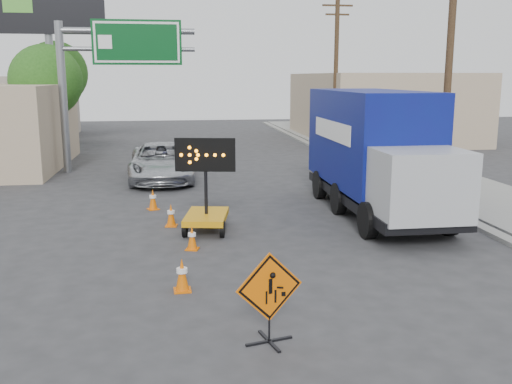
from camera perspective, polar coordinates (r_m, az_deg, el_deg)
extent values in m
plane|color=#2D2D30|center=(10.31, 1.75, -13.63)|extent=(100.00, 100.00, 0.00)
cube|color=gray|center=(26.12, 11.55, 1.72)|extent=(0.40, 60.00, 0.12)
cube|color=gray|center=(26.99, 16.15, 1.84)|extent=(4.00, 60.00, 0.15)
cube|color=tan|center=(41.90, 12.21, 8.36)|extent=(10.00, 14.00, 4.60)
cylinder|color=slate|center=(27.63, -18.72, 8.84)|extent=(0.36, 0.36, 6.80)
cylinder|color=slate|center=(27.33, -12.71, 15.44)|extent=(6.00, 0.28, 0.28)
cylinder|color=slate|center=(27.28, -12.63, 13.77)|extent=(6.00, 0.20, 0.20)
cube|color=#053E15|center=(27.15, -11.81, 14.45)|extent=(4.00, 0.10, 2.00)
cube|color=silver|center=(27.08, -11.82, 14.45)|extent=(3.80, 0.01, 1.80)
cylinder|color=slate|center=(35.85, -19.79, 11.00)|extent=(0.44, 0.44, 9.00)
cube|color=silver|center=(35.88, -19.94, 17.08)|extent=(6.00, 0.25, 3.00)
cube|color=black|center=(35.73, -19.99, 17.11)|extent=(6.10, 0.04, 3.10)
cylinder|color=#45301D|center=(21.49, 18.69, 11.21)|extent=(0.26, 0.26, 9.00)
cylinder|color=#45301D|center=(34.57, 7.98, 11.56)|extent=(0.26, 0.26, 9.00)
cube|color=#45301D|center=(34.80, 8.17, 17.99)|extent=(1.80, 0.10, 0.10)
cube|color=#45301D|center=(34.75, 8.14, 17.17)|extent=(1.40, 0.10, 0.10)
cylinder|color=#45301D|center=(31.94, -19.93, 5.84)|extent=(0.28, 0.28, 3.25)
sphere|color=#204C15|center=(31.83, -20.25, 10.41)|extent=(3.71, 3.71, 3.71)
cylinder|color=#45301D|center=(39.95, -19.13, 7.12)|extent=(0.28, 0.28, 3.58)
sphere|color=#204C15|center=(39.87, -19.40, 11.16)|extent=(4.10, 4.10, 4.10)
cube|color=black|center=(9.88, 1.32, -14.68)|extent=(0.83, 0.26, 0.04)
cube|color=black|center=(9.88, 1.32, -14.68)|extent=(0.26, 0.83, 0.04)
cylinder|color=black|center=(9.75, 1.33, -13.06)|extent=(0.03, 0.03, 0.65)
cube|color=#DB5C04|center=(9.50, 1.35, -9.48)|extent=(1.16, 0.31, 1.19)
cube|color=black|center=(9.50, 1.35, -9.48)|extent=(1.08, 0.27, 1.11)
cube|color=#CE8B0B|center=(16.45, -4.98, -2.46)|extent=(1.46, 2.07, 0.17)
cylinder|color=black|center=(16.23, -5.05, 1.27)|extent=(0.09, 0.09, 2.08)
cube|color=black|center=(16.12, -5.09, 3.76)|extent=(1.69, 0.41, 0.95)
imported|color=#B5B7BC|center=(24.73, -9.43, 2.98)|extent=(2.73, 5.77, 1.59)
cube|color=black|center=(18.74, 11.90, -0.37)|extent=(2.49, 8.19, 0.31)
cube|color=navy|center=(19.23, 11.28, 5.36)|extent=(2.59, 6.35, 3.07)
cube|color=#9EA0A5|center=(15.59, 16.18, 0.70)|extent=(2.36, 1.85, 1.84)
cube|color=#DB5C04|center=(12.12, -7.37, -9.70)|extent=(0.37, 0.37, 0.03)
cone|color=#DB5C04|center=(12.00, -7.41, -8.14)|extent=(0.28, 0.28, 0.67)
cylinder|color=silver|center=(11.98, -7.42, -7.78)|extent=(0.23, 0.23, 0.10)
cube|color=#DB5C04|center=(14.86, -6.39, -5.68)|extent=(0.40, 0.40, 0.03)
cone|color=#DB5C04|center=(14.77, -6.42, -4.51)|extent=(0.25, 0.25, 0.60)
cylinder|color=silver|center=(14.75, -6.43, -4.24)|extent=(0.20, 0.20, 0.09)
cube|color=#DB5C04|center=(17.20, -8.46, -3.35)|extent=(0.39, 0.39, 0.03)
cone|color=#DB5C04|center=(17.12, -8.49, -2.25)|extent=(0.27, 0.27, 0.65)
cylinder|color=silver|center=(17.10, -8.50, -2.00)|extent=(0.22, 0.22, 0.10)
cube|color=#DB5C04|center=(19.44, -10.24, -1.68)|extent=(0.45, 0.45, 0.03)
cone|color=#DB5C04|center=(19.36, -10.27, -0.68)|extent=(0.28, 0.28, 0.67)
cylinder|color=silver|center=(19.35, -10.28, -0.45)|extent=(0.23, 0.23, 0.10)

